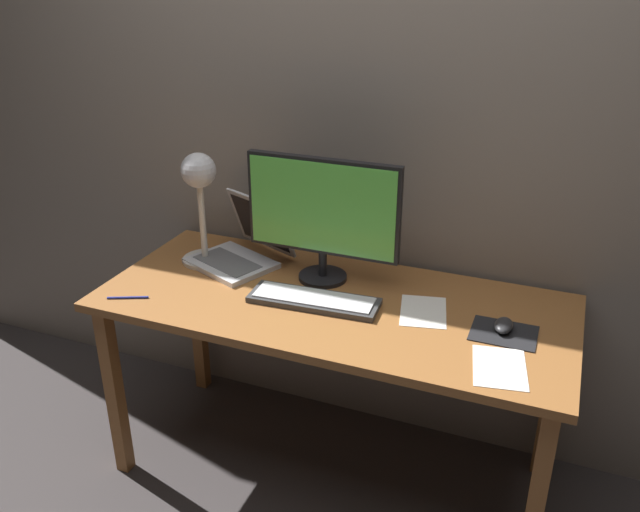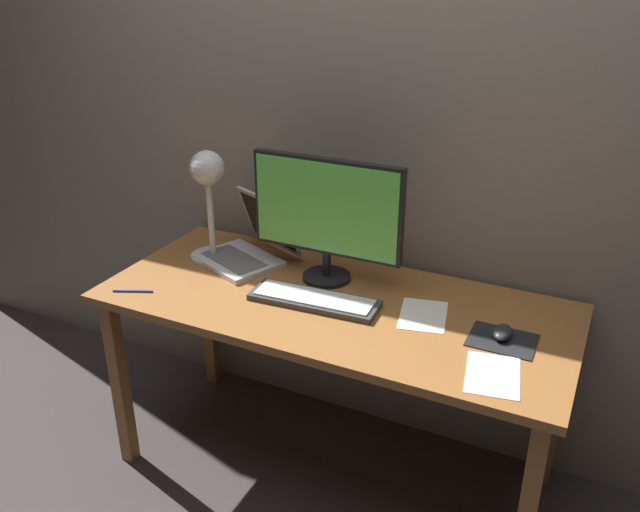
% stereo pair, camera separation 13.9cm
% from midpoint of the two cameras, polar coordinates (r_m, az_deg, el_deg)
% --- Properties ---
extents(ground_plane, '(4.80, 4.80, 0.00)m').
position_cam_midpoint_polar(ground_plane, '(2.67, -0.58, -17.92)').
color(ground_plane, '#383333').
rests_on(ground_plane, ground).
extents(back_wall, '(4.80, 0.06, 2.60)m').
position_cam_midpoint_polar(back_wall, '(2.39, 3.00, 12.41)').
color(back_wall, gray).
rests_on(back_wall, ground).
extents(desk, '(1.60, 0.70, 0.74)m').
position_cam_midpoint_polar(desk, '(2.28, -0.65, -5.59)').
color(desk, '#935B2D').
rests_on(desk, ground).
extents(monitor, '(0.55, 0.17, 0.45)m').
position_cam_midpoint_polar(monitor, '(2.27, -1.53, 3.80)').
color(monitor, black).
rests_on(monitor, desk).
extents(keyboard_main, '(0.45, 0.17, 0.03)m').
position_cam_midpoint_polar(keyboard_main, '(2.21, -2.34, -3.85)').
color(keyboard_main, '#38383A').
rests_on(keyboard_main, desk).
extents(laptop, '(0.40, 0.41, 0.24)m').
position_cam_midpoint_polar(laptop, '(2.52, -8.08, 1.04)').
color(laptop, silver).
rests_on(laptop, desk).
extents(desk_lamp, '(0.17, 0.17, 0.42)m').
position_cam_midpoint_polar(desk_lamp, '(2.46, -11.99, 5.72)').
color(desk_lamp, beige).
rests_on(desk_lamp, desk).
extents(mousepad, '(0.20, 0.16, 0.00)m').
position_cam_midpoint_polar(mousepad, '(2.10, 13.82, -6.55)').
color(mousepad, black).
rests_on(mousepad, desk).
extents(mouse, '(0.06, 0.10, 0.03)m').
position_cam_midpoint_polar(mouse, '(2.11, 13.81, -5.89)').
color(mouse, '#28282B').
rests_on(mouse, mousepad).
extents(paper_sheet_near_mouse, '(0.19, 0.24, 0.00)m').
position_cam_midpoint_polar(paper_sheet_near_mouse, '(2.18, 7.14, -4.81)').
color(paper_sheet_near_mouse, white).
rests_on(paper_sheet_near_mouse, desk).
extents(paper_sheet_by_keyboard, '(0.18, 0.23, 0.00)m').
position_cam_midpoint_polar(paper_sheet_by_keyboard, '(1.94, 13.30, -9.42)').
color(paper_sheet_by_keyboard, white).
rests_on(paper_sheet_by_keyboard, desk).
extents(pen, '(0.13, 0.06, 0.01)m').
position_cam_midpoint_polar(pen, '(2.36, -17.96, -3.48)').
color(pen, '#2633A5').
rests_on(pen, desk).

